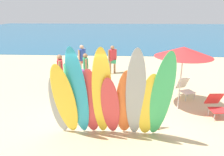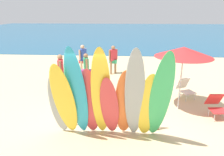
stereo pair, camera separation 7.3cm
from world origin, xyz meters
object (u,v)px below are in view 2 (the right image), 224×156
(beach_chair_blue, at_px, (216,105))
(surfboard_teal_2, at_px, (77,95))
(surfboard_red_3, at_px, (90,103))
(beachgoer_near_rack, at_px, (69,77))
(beachgoer_midbeach, at_px, (83,57))
(beach_chair_red, at_px, (185,88))
(surfboard_yellow_4, at_px, (101,96))
(surfboard_grey_7, at_px, (135,97))
(beach_umbrella, at_px, (184,52))
(beachgoer_photographing, at_px, (113,58))
(surfboard_yellow_8, at_px, (148,107))
(surfboard_red_5, at_px, (110,107))
(surfboard_green_9, at_px, (160,99))
(surfboard_yellow_1, at_px, (64,102))
(beachgoer_strolling, at_px, (61,70))
(beachgoer_by_water, at_px, (86,67))
(surfboard_rack, at_px, (108,114))
(surfboard_grey_0, at_px, (59,105))
(surfboard_orange_6, at_px, (125,104))

(beach_chair_blue, bearing_deg, surfboard_teal_2, -163.76)
(surfboard_red_3, xyz_separation_m, beachgoer_near_rack, (-1.23, 2.53, -0.09))
(beachgoer_midbeach, xyz_separation_m, beach_chair_blue, (5.38, -4.59, -0.52))
(surfboard_teal_2, height_order, beach_chair_red, surfboard_teal_2)
(surfboard_yellow_4, bearing_deg, surfboard_grey_7, -10.23)
(beach_umbrella, bearing_deg, surfboard_grey_7, -127.14)
(beachgoer_photographing, bearing_deg, surfboard_yellow_8, -121.51)
(surfboard_teal_2, bearing_deg, beach_chair_blue, 24.13)
(beachgoer_near_rack, xyz_separation_m, beach_chair_red, (4.58, 0.54, -0.54))
(surfboard_red_5, distance_m, surfboard_green_9, 1.32)
(surfboard_yellow_1, relative_size, beach_umbrella, 1.07)
(beachgoer_strolling, height_order, beachgoer_near_rack, beachgoer_near_rack)
(surfboard_grey_7, distance_m, beachgoer_by_water, 4.90)
(surfboard_red_5, relative_size, beachgoer_by_water, 1.33)
(surfboard_yellow_8, distance_m, beach_chair_red, 3.73)
(surfboard_yellow_1, bearing_deg, surfboard_rack, 35.56)
(surfboard_yellow_1, xyz_separation_m, beachgoer_near_rack, (-0.59, 2.68, -0.18))
(surfboard_red_5, relative_size, surfboard_green_9, 0.73)
(surfboard_yellow_1, bearing_deg, surfboard_teal_2, 2.90)
(surfboard_yellow_4, height_order, beachgoer_by_water, surfboard_yellow_4)
(surfboard_grey_0, relative_size, beach_chair_red, 2.36)
(surfboard_red_5, height_order, surfboard_green_9, surfboard_green_9)
(surfboard_rack, bearing_deg, beachgoer_near_rack, 129.79)
(surfboard_rack, distance_m, surfboard_yellow_4, 1.10)
(surfboard_teal_2, relative_size, surfboard_red_3, 1.30)
(beachgoer_by_water, relative_size, beach_umbrella, 0.69)
(surfboard_red_5, relative_size, beach_chair_red, 2.44)
(beachgoer_near_rack, relative_size, beach_chair_red, 1.97)
(surfboard_rack, bearing_deg, surfboard_red_5, -81.98)
(beachgoer_midbeach, bearing_deg, beach_umbrella, -107.42)
(surfboard_yellow_1, xyz_separation_m, beach_umbrella, (3.48, 2.11, 0.95))
(surfboard_grey_0, distance_m, surfboard_yellow_8, 2.38)
(surfboard_rack, distance_m, surfboard_orange_6, 0.94)
(surfboard_orange_6, relative_size, beachgoer_near_rack, 1.34)
(beach_chair_red, relative_size, beach_chair_blue, 1.07)
(surfboard_teal_2, bearing_deg, beachgoer_photographing, 88.02)
(surfboard_yellow_1, height_order, beach_umbrella, surfboard_yellow_1)
(beachgoer_near_rack, height_order, beach_umbrella, beach_umbrella)
(surfboard_yellow_4, distance_m, surfboard_grey_7, 0.85)
(surfboard_teal_2, distance_m, beachgoer_strolling, 4.00)
(surfboard_grey_7, relative_size, surfboard_yellow_8, 1.31)
(surfboard_yellow_1, xyz_separation_m, surfboard_red_5, (1.18, 0.08, -0.17))
(surfboard_orange_6, height_order, beach_chair_red, surfboard_orange_6)
(beachgoer_near_rack, distance_m, beach_chair_blue, 5.32)
(beachgoer_by_water, bearing_deg, surfboard_grey_7, 7.24)
(surfboard_teal_2, bearing_deg, beach_umbrella, 36.79)
(surfboard_teal_2, bearing_deg, surfboard_yellow_4, 3.05)
(beachgoer_by_water, distance_m, beachgoer_near_rack, 1.68)
(surfboard_grey_0, distance_m, beachgoer_near_rack, 2.56)
(surfboard_orange_6, bearing_deg, beach_umbrella, 43.34)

